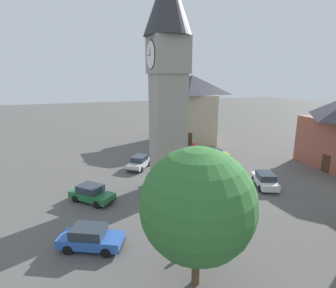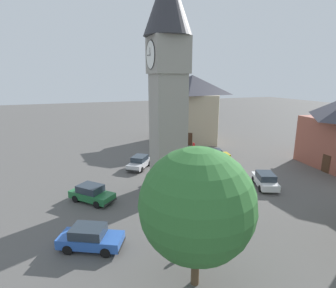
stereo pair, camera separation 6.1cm
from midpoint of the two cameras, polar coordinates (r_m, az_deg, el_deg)
The scene contains 12 objects.
ground_plane at distance 27.50m, azimuth -0.06°, elevation -9.33°, with size 200.00×200.00×0.00m, color #565451.
clock_tower at distance 25.27m, azimuth -0.07°, elevation 16.33°, with size 4.37×4.37×20.42m.
car_blue_kerb at distance 36.60m, azimuth 9.57°, elevation -2.27°, with size 2.62×4.41×1.53m.
car_silver_kerb at distance 29.24m, azimuth 19.78°, elevation -7.14°, with size 4.46×3.17×1.53m.
car_red_corner at distance 19.18m, azimuth -16.15°, elevation -18.49°, with size 3.39×4.44×1.53m.
car_white_side at distance 33.18m, azimuth -6.15°, elevation -3.86°, with size 4.30×3.85×1.53m.
car_black_far at distance 36.75m, azimuth 1.64°, elevation -2.01°, with size 1.87×4.16×1.53m.
car_green_alley at distance 25.43m, azimuth -15.94°, elevation -10.05°, with size 4.19×4.02×1.53m.
pedestrian at distance 18.53m, azimuth 6.25°, elevation -18.32°, with size 0.31×0.54×1.69m.
tree at distance 13.93m, azimuth 6.14°, elevation -12.68°, with size 5.92×5.92×7.63m.
building_terrace_right at distance 46.74m, azimuth 4.96°, elevation 7.60°, with size 11.39×12.11×11.22m.
road_sign at distance 34.37m, azimuth 5.38°, elevation -1.23°, with size 0.60×0.07×2.80m.
Camera 1 is at (-23.57, 9.07, 10.89)m, focal length 28.80 mm.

